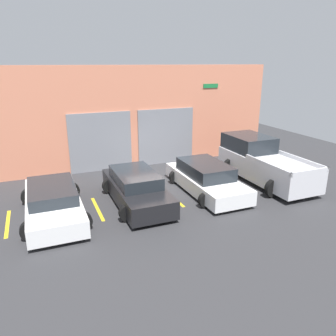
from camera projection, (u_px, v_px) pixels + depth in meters
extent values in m
plane|color=#2D2D30|center=(159.00, 184.00, 14.97)|extent=(28.00, 28.00, 0.00)
cube|color=#D17A5B|center=(136.00, 117.00, 17.07)|extent=(15.32, 0.60, 5.18)
cube|color=slate|center=(101.00, 142.00, 16.40)|extent=(3.13, 0.08, 2.97)
cube|color=slate|center=(166.00, 136.00, 17.69)|extent=(3.13, 0.08, 2.97)
cube|color=#197238|center=(211.00, 86.00, 17.86)|extent=(0.90, 0.03, 0.22)
cube|color=silver|center=(266.00, 167.00, 15.01)|extent=(1.91, 5.19, 0.97)
cube|color=#1E2328|center=(249.00, 143.00, 16.01)|extent=(1.76, 2.33, 0.74)
cube|color=silver|center=(267.00, 165.00, 13.48)|extent=(0.08, 2.85, 0.18)
cube|color=silver|center=(302.00, 160.00, 14.14)|extent=(0.08, 2.85, 0.18)
cube|color=silver|center=(310.00, 172.00, 12.59)|extent=(1.91, 0.08, 0.18)
cylinder|color=black|center=(230.00, 166.00, 16.22)|extent=(0.78, 0.22, 0.78)
cylinder|color=black|center=(258.00, 162.00, 16.83)|extent=(0.78, 0.22, 0.78)
cylinder|color=black|center=(274.00, 188.00, 13.39)|extent=(0.78, 0.22, 0.78)
cylinder|color=black|center=(305.00, 183.00, 14.00)|extent=(0.78, 0.22, 0.78)
cube|color=white|center=(206.00, 182.00, 13.97)|extent=(1.79, 4.64, 0.58)
cube|color=#1E2328|center=(205.00, 169.00, 13.90)|extent=(1.58, 2.55, 0.54)
cylinder|color=black|center=(176.00, 177.00, 14.99)|extent=(0.60, 0.22, 0.60)
cylinder|color=black|center=(206.00, 173.00, 15.56)|extent=(0.60, 0.22, 0.60)
cylinder|color=black|center=(206.00, 200.00, 12.46)|extent=(0.60, 0.22, 0.60)
cylinder|color=black|center=(241.00, 194.00, 13.03)|extent=(0.60, 0.22, 0.60)
cube|color=black|center=(136.00, 191.00, 12.83)|extent=(1.71, 4.53, 0.67)
cube|color=#1E2328|center=(135.00, 177.00, 12.76)|extent=(1.51, 2.49, 0.46)
cylinder|color=black|center=(110.00, 186.00, 13.84)|extent=(0.63, 0.22, 0.63)
cylinder|color=black|center=(143.00, 181.00, 14.39)|extent=(0.63, 0.22, 0.63)
cylinder|color=black|center=(128.00, 213.00, 11.38)|extent=(0.63, 0.22, 0.63)
cylinder|color=black|center=(168.00, 206.00, 11.92)|extent=(0.63, 0.22, 0.63)
cube|color=white|center=(53.00, 205.00, 11.72)|extent=(1.81, 4.73, 0.59)
cube|color=#1E2328|center=(52.00, 191.00, 11.67)|extent=(1.59, 2.60, 0.41)
cylinder|color=black|center=(30.00, 196.00, 12.75)|extent=(0.64, 0.22, 0.64)
cylinder|color=black|center=(72.00, 191.00, 13.33)|extent=(0.64, 0.22, 0.64)
cylinder|color=black|center=(30.00, 230.00, 10.18)|extent=(0.64, 0.22, 0.64)
cylinder|color=black|center=(82.00, 221.00, 10.75)|extent=(0.64, 0.22, 0.64)
cube|color=gold|center=(8.00, 223.00, 11.29)|extent=(0.12, 2.20, 0.01)
cube|color=gold|center=(98.00, 209.00, 12.41)|extent=(0.12, 2.20, 0.01)
cube|color=gold|center=(173.00, 197.00, 13.54)|extent=(0.12, 2.20, 0.01)
cube|color=gold|center=(236.00, 186.00, 14.66)|extent=(0.12, 2.20, 0.01)
cube|color=gold|center=(291.00, 177.00, 15.79)|extent=(0.12, 2.20, 0.01)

